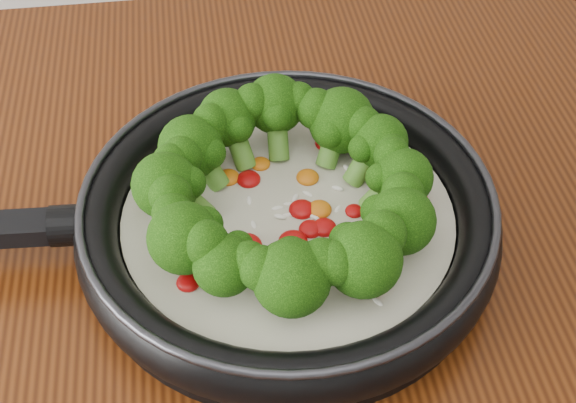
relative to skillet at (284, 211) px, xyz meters
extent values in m
cylinder|color=black|center=(0.00, 0.00, -0.03)|extent=(0.35, 0.35, 0.01)
torus|color=black|center=(0.00, 0.00, -0.01)|extent=(0.36, 0.36, 0.04)
torus|color=#2D2D33|center=(0.00, 0.00, 0.02)|extent=(0.35, 0.35, 0.01)
cylinder|color=black|center=(-0.17, 0.01, 0.00)|extent=(0.03, 0.04, 0.03)
cylinder|color=beige|center=(0.00, 0.00, -0.02)|extent=(0.29, 0.29, 0.02)
ellipsoid|color=#A90809|center=(0.00, -0.03, 0.00)|extent=(0.03, 0.03, 0.01)
ellipsoid|color=#A90809|center=(-0.02, 0.04, 0.00)|extent=(0.03, 0.03, 0.01)
ellipsoid|color=#D5670D|center=(-0.06, 0.07, 0.00)|extent=(0.03, 0.03, 0.01)
ellipsoid|color=#A90809|center=(0.11, 0.00, 0.00)|extent=(0.02, 0.02, 0.01)
ellipsoid|color=#A90809|center=(0.06, -0.01, 0.00)|extent=(0.02, 0.02, 0.01)
ellipsoid|color=#D5670D|center=(0.03, 0.04, 0.00)|extent=(0.02, 0.02, 0.01)
ellipsoid|color=#A90809|center=(-0.08, -0.06, 0.00)|extent=(0.02, 0.02, 0.01)
ellipsoid|color=#A90809|center=(-0.03, -0.03, 0.00)|extent=(0.03, 0.03, 0.01)
ellipsoid|color=#D5670D|center=(0.03, 0.00, 0.00)|extent=(0.02, 0.02, 0.01)
ellipsoid|color=#A90809|center=(0.06, -0.08, 0.00)|extent=(0.03, 0.03, 0.01)
ellipsoid|color=#A90809|center=(0.08, 0.01, 0.00)|extent=(0.02, 0.02, 0.01)
ellipsoid|color=#D5670D|center=(0.09, -0.01, 0.00)|extent=(0.02, 0.02, 0.01)
ellipsoid|color=#A90809|center=(0.05, 0.08, 0.00)|extent=(0.03, 0.03, 0.01)
ellipsoid|color=#A90809|center=(-0.01, -0.08, 0.00)|extent=(0.02, 0.02, 0.01)
ellipsoid|color=#D5670D|center=(-0.01, 0.06, 0.00)|extent=(0.02, 0.02, 0.01)
ellipsoid|color=#A90809|center=(0.02, -0.02, 0.00)|extent=(0.03, 0.03, 0.01)
ellipsoid|color=#A90809|center=(0.03, -0.02, 0.00)|extent=(0.03, 0.03, 0.01)
ellipsoid|color=#D5670D|center=(-0.04, 0.05, 0.00)|extent=(0.03, 0.03, 0.01)
ellipsoid|color=#A90809|center=(0.01, 0.00, 0.00)|extent=(0.03, 0.03, 0.01)
ellipsoid|color=white|center=(0.06, 0.05, 0.00)|extent=(0.01, 0.01, 0.00)
ellipsoid|color=white|center=(-0.03, -0.01, 0.00)|extent=(0.01, 0.01, 0.00)
ellipsoid|color=white|center=(-0.02, -0.04, 0.00)|extent=(0.01, 0.01, 0.00)
ellipsoid|color=white|center=(0.04, 0.00, 0.00)|extent=(0.01, 0.01, 0.00)
ellipsoid|color=white|center=(-0.01, -0.08, 0.00)|extent=(0.01, 0.01, 0.00)
ellipsoid|color=white|center=(0.04, -0.07, 0.00)|extent=(0.01, 0.01, 0.00)
ellipsoid|color=white|center=(-0.02, -0.04, 0.00)|extent=(0.01, 0.01, 0.00)
ellipsoid|color=white|center=(-0.09, -0.02, 0.00)|extent=(0.01, 0.01, 0.00)
ellipsoid|color=white|center=(0.00, 0.01, 0.00)|extent=(0.01, 0.01, 0.00)
ellipsoid|color=white|center=(0.07, 0.01, 0.00)|extent=(0.01, 0.01, 0.00)
ellipsoid|color=white|center=(0.00, 0.00, 0.00)|extent=(0.01, 0.01, 0.00)
ellipsoid|color=white|center=(0.00, 0.00, 0.00)|extent=(0.01, 0.00, 0.00)
ellipsoid|color=white|center=(0.03, -0.05, 0.00)|extent=(0.01, 0.01, 0.00)
ellipsoid|color=white|center=(0.01, -0.03, 0.00)|extent=(0.01, 0.00, 0.00)
ellipsoid|color=white|center=(0.02, -0.03, 0.00)|extent=(0.01, 0.01, 0.00)
ellipsoid|color=white|center=(0.01, 0.02, 0.00)|extent=(0.01, 0.01, 0.00)
ellipsoid|color=white|center=(0.06, -0.10, 0.00)|extent=(0.01, 0.01, 0.00)
ellipsoid|color=white|center=(0.01, -0.02, 0.00)|extent=(0.01, 0.01, 0.00)
ellipsoid|color=white|center=(0.02, 0.02, 0.00)|extent=(0.01, 0.01, 0.00)
ellipsoid|color=white|center=(0.05, 0.02, 0.00)|extent=(0.01, 0.01, 0.00)
ellipsoid|color=white|center=(0.03, 0.04, 0.00)|extent=(0.01, 0.01, 0.00)
ellipsoid|color=white|center=(-0.08, 0.09, 0.00)|extent=(0.01, 0.01, 0.00)
ellipsoid|color=white|center=(-0.10, -0.01, 0.00)|extent=(0.01, 0.01, 0.00)
ellipsoid|color=white|center=(0.01, 0.01, 0.00)|extent=(0.01, 0.01, 0.00)
ellipsoid|color=white|center=(-0.03, 0.02, 0.00)|extent=(0.00, 0.01, 0.00)
ellipsoid|color=white|center=(0.02, -0.01, 0.00)|extent=(0.01, 0.01, 0.00)
cylinder|color=#609A32|center=(0.08, 0.00, 0.01)|extent=(0.03, 0.02, 0.04)
sphere|color=black|center=(0.10, 0.00, 0.03)|extent=(0.05, 0.05, 0.05)
sphere|color=black|center=(0.09, 0.02, 0.04)|extent=(0.03, 0.03, 0.03)
sphere|color=black|center=(0.09, -0.02, 0.03)|extent=(0.03, 0.03, 0.03)
sphere|color=black|center=(0.08, 0.00, 0.03)|extent=(0.03, 0.03, 0.02)
cylinder|color=#609A32|center=(0.07, 0.03, 0.01)|extent=(0.04, 0.03, 0.04)
sphere|color=black|center=(0.09, 0.04, 0.03)|extent=(0.05, 0.05, 0.05)
sphere|color=black|center=(0.07, 0.05, 0.04)|extent=(0.03, 0.03, 0.03)
sphere|color=black|center=(0.09, 0.02, 0.03)|extent=(0.03, 0.03, 0.03)
sphere|color=black|center=(0.07, 0.03, 0.03)|extent=(0.02, 0.02, 0.02)
cylinder|color=#609A32|center=(0.05, 0.06, 0.01)|extent=(0.03, 0.04, 0.04)
sphere|color=black|center=(0.06, 0.07, 0.03)|extent=(0.06, 0.06, 0.06)
sphere|color=black|center=(0.04, 0.08, 0.04)|extent=(0.04, 0.04, 0.04)
sphere|color=black|center=(0.07, 0.06, 0.03)|extent=(0.04, 0.04, 0.03)
sphere|color=black|center=(0.05, 0.06, 0.03)|extent=(0.03, 0.03, 0.03)
cylinder|color=#609A32|center=(0.00, 0.08, 0.01)|extent=(0.02, 0.04, 0.04)
sphere|color=black|center=(0.01, 0.10, 0.03)|extent=(0.06, 0.06, 0.05)
sphere|color=black|center=(-0.01, 0.09, 0.04)|extent=(0.03, 0.03, 0.03)
sphere|color=black|center=(0.02, 0.09, 0.04)|extent=(0.03, 0.03, 0.03)
sphere|color=black|center=(0.00, 0.08, 0.04)|extent=(0.03, 0.03, 0.03)
cylinder|color=#609A32|center=(-0.03, 0.07, 0.01)|extent=(0.03, 0.04, 0.04)
sphere|color=black|center=(-0.04, 0.09, 0.03)|extent=(0.05, 0.05, 0.05)
sphere|color=black|center=(-0.05, 0.07, 0.04)|extent=(0.03, 0.03, 0.03)
sphere|color=black|center=(-0.02, 0.09, 0.04)|extent=(0.03, 0.03, 0.03)
sphere|color=black|center=(-0.03, 0.07, 0.03)|extent=(0.03, 0.03, 0.03)
cylinder|color=#609A32|center=(-0.06, 0.05, 0.01)|extent=(0.04, 0.03, 0.04)
sphere|color=black|center=(-0.07, 0.06, 0.03)|extent=(0.06, 0.06, 0.05)
sphere|color=black|center=(-0.08, 0.04, 0.04)|extent=(0.04, 0.04, 0.03)
sphere|color=black|center=(-0.05, 0.07, 0.03)|extent=(0.03, 0.03, 0.03)
sphere|color=black|center=(-0.06, 0.05, 0.03)|extent=(0.03, 0.03, 0.03)
cylinder|color=#609A32|center=(-0.07, 0.01, 0.01)|extent=(0.04, 0.02, 0.04)
sphere|color=black|center=(-0.09, 0.01, 0.03)|extent=(0.06, 0.06, 0.05)
sphere|color=black|center=(-0.09, -0.01, 0.04)|extent=(0.04, 0.04, 0.03)
sphere|color=black|center=(-0.09, 0.03, 0.04)|extent=(0.03, 0.03, 0.03)
sphere|color=black|center=(-0.07, 0.01, 0.03)|extent=(0.03, 0.03, 0.03)
cylinder|color=#609A32|center=(-0.06, -0.04, 0.01)|extent=(0.04, 0.03, 0.04)
sphere|color=black|center=(-0.08, -0.05, 0.03)|extent=(0.06, 0.06, 0.05)
sphere|color=black|center=(-0.06, -0.06, 0.04)|extent=(0.04, 0.04, 0.03)
sphere|color=black|center=(-0.09, -0.03, 0.04)|extent=(0.03, 0.03, 0.03)
sphere|color=black|center=(-0.06, -0.04, 0.03)|extent=(0.03, 0.03, 0.03)
cylinder|color=#609A32|center=(-0.04, -0.06, 0.01)|extent=(0.03, 0.04, 0.04)
sphere|color=black|center=(-0.05, -0.07, 0.03)|extent=(0.05, 0.05, 0.05)
sphere|color=black|center=(-0.04, -0.08, 0.04)|extent=(0.03, 0.03, 0.03)
sphere|color=black|center=(-0.06, -0.06, 0.03)|extent=(0.03, 0.03, 0.03)
sphere|color=black|center=(-0.04, -0.06, 0.03)|extent=(0.02, 0.02, 0.02)
cylinder|color=#609A32|center=(-0.01, -0.08, 0.01)|extent=(0.02, 0.04, 0.04)
sphere|color=black|center=(-0.01, -0.09, 0.03)|extent=(0.06, 0.06, 0.06)
sphere|color=black|center=(0.01, -0.09, 0.04)|extent=(0.04, 0.04, 0.04)
sphere|color=black|center=(-0.03, -0.09, 0.04)|extent=(0.04, 0.04, 0.03)
sphere|color=black|center=(-0.01, -0.07, 0.03)|extent=(0.03, 0.03, 0.03)
cylinder|color=#609A32|center=(0.04, -0.07, 0.01)|extent=(0.03, 0.04, 0.04)
sphere|color=black|center=(0.05, -0.09, 0.03)|extent=(0.06, 0.06, 0.06)
sphere|color=black|center=(0.06, -0.07, 0.04)|extent=(0.04, 0.04, 0.04)
sphere|color=black|center=(0.02, -0.09, 0.04)|extent=(0.03, 0.03, 0.03)
sphere|color=black|center=(0.04, -0.07, 0.04)|extent=(0.03, 0.03, 0.03)
cylinder|color=#609A32|center=(0.07, -0.04, 0.01)|extent=(0.04, 0.03, 0.04)
sphere|color=black|center=(0.08, -0.05, 0.03)|extent=(0.06, 0.06, 0.05)
sphere|color=black|center=(0.09, -0.03, 0.04)|extent=(0.03, 0.03, 0.03)
sphere|color=black|center=(0.07, -0.06, 0.03)|extent=(0.03, 0.03, 0.03)
sphere|color=black|center=(0.07, -0.04, 0.03)|extent=(0.03, 0.03, 0.03)
camera|label=1|loc=(-0.06, -0.44, 0.46)|focal=49.08mm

